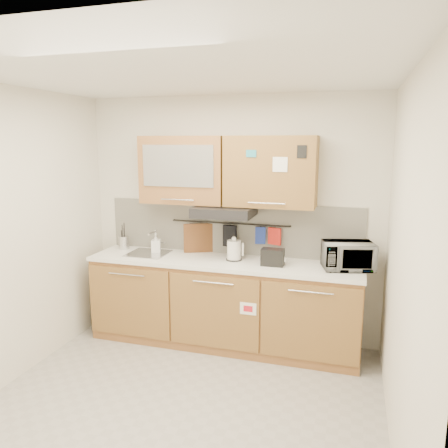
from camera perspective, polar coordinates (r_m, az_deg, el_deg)
The scene contains 21 objects.
floor at distance 3.86m, azimuth -5.71°, elevation -22.68°, with size 3.20×3.20×0.00m, color #9E9993.
ceiling at distance 3.26m, azimuth -6.61°, elevation 19.06°, with size 3.20×3.20×0.00m, color white.
wall_back at distance 4.72m, azimuth 0.90°, elevation 0.68°, with size 3.20×3.20×0.00m, color silver.
wall_left at distance 4.20m, azimuth -26.70°, elevation -1.73°, with size 3.00×3.00×0.00m, color silver.
wall_right at distance 3.10m, azimuth 22.43°, elevation -5.50°, with size 3.00×3.00×0.00m, color silver.
base_cabinet at distance 4.68m, azimuth -0.17°, elevation -10.82°, with size 2.80×0.64×0.88m.
countertop at distance 4.52m, azimuth -0.18°, elevation -4.99°, with size 2.82×0.62×0.04m, color white.
backsplash at distance 4.72m, azimuth 0.86°, elevation -0.54°, with size 2.80×0.02×0.56m, color silver.
upper_cabinets at distance 4.49m, azimuth 0.25°, elevation 6.99°, with size 1.82×0.37×0.70m.
range_hood at distance 4.46m, azimuth 0.04°, elevation 1.66°, with size 0.60×0.46×0.10m, color black.
sink at distance 4.83m, azimuth -9.82°, elevation -3.80°, with size 0.42×0.40×0.26m.
utensil_rail at distance 4.68m, azimuth 0.74°, elevation 0.09°, with size 0.02×0.02×1.30m, color black.
utensil_crock at distance 5.09m, azimuth -12.95°, elevation -2.33°, with size 0.14×0.14×0.30m.
kettle at distance 4.49m, azimuth 1.32°, elevation -3.52°, with size 0.19×0.18×0.25m.
toaster at distance 4.33m, azimuth 6.37°, elevation -4.30°, with size 0.22×0.13×0.17m.
microwave at distance 4.34m, azimuth 15.89°, elevation -4.01°, with size 0.47×0.32×0.26m, color #999999.
soap_bottle at distance 4.85m, azimuth -8.89°, elevation -2.49°, with size 0.10×0.10×0.21m, color #999999.
cutting_board at distance 4.81m, azimuth -3.09°, elevation -2.62°, with size 0.37×0.03×0.45m, color brown.
oven_mitt at distance 4.60m, azimuth 4.77°, elevation -1.51°, with size 0.11×0.03×0.18m, color navy.
dark_pouch at distance 4.69m, azimuth 0.75°, elevation -1.57°, with size 0.15×0.04×0.23m, color black.
pot_holder at distance 4.58m, azimuth 6.61°, elevation -1.60°, with size 0.14×0.02×0.18m, color red.
Camera 1 is at (1.26, -2.97, 2.12)m, focal length 35.00 mm.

